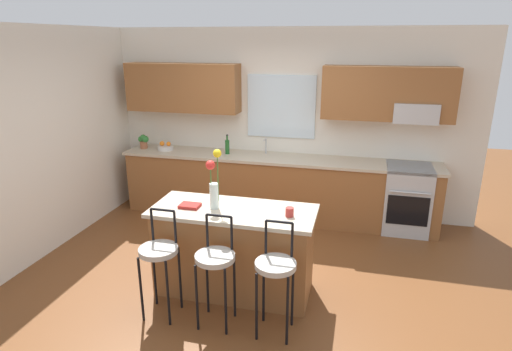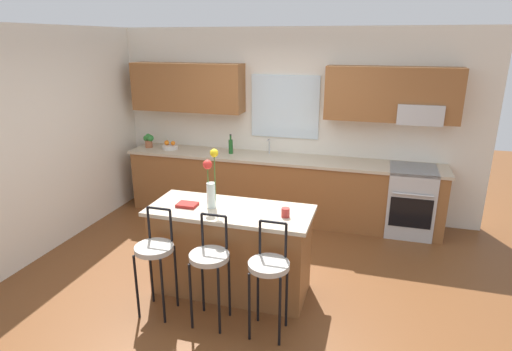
{
  "view_description": "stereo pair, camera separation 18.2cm",
  "coord_description": "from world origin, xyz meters",
  "px_view_note": "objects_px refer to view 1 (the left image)",
  "views": [
    {
      "loc": [
        1.14,
        -4.07,
        2.54
      ],
      "look_at": [
        -0.02,
        0.55,
        1.0
      ],
      "focal_mm": 29.78,
      "sensor_mm": 36.0,
      "label": 1
    },
    {
      "loc": [
        1.32,
        -4.02,
        2.54
      ],
      "look_at": [
        -0.02,
        0.55,
        1.0
      ],
      "focal_mm": 29.78,
      "sensor_mm": 36.0,
      "label": 2
    }
  ],
  "objects_px": {
    "cookbook": "(190,206)",
    "fruit_bowl_oranges": "(165,147)",
    "mug_ceramic": "(290,212)",
    "potted_plant_small": "(143,141)",
    "oven_range": "(406,199)",
    "bottle_olive_oil": "(227,146)",
    "bar_stool_middle": "(215,262)",
    "flower_vase": "(214,182)",
    "kitchen_island": "(234,250)",
    "bar_stool_far": "(276,270)",
    "bar_stool_near": "(159,255)"
  },
  "relations": [
    {
      "from": "potted_plant_small",
      "to": "mug_ceramic",
      "type": "bearing_deg",
      "value": -38.08
    },
    {
      "from": "fruit_bowl_oranges",
      "to": "cookbook",
      "type": "bearing_deg",
      "value": -58.79
    },
    {
      "from": "fruit_bowl_oranges",
      "to": "bottle_olive_oil",
      "type": "bearing_deg",
      "value": 0.0
    },
    {
      "from": "bar_stool_far",
      "to": "fruit_bowl_oranges",
      "type": "height_order",
      "value": "fruit_bowl_oranges"
    },
    {
      "from": "mug_ceramic",
      "to": "potted_plant_small",
      "type": "xyz_separation_m",
      "value": [
        -2.64,
        2.07,
        0.08
      ]
    },
    {
      "from": "bar_stool_near",
      "to": "bar_stool_middle",
      "type": "relative_size",
      "value": 1.0
    },
    {
      "from": "bar_stool_near",
      "to": "fruit_bowl_oranges",
      "type": "height_order",
      "value": "fruit_bowl_oranges"
    },
    {
      "from": "flower_vase",
      "to": "kitchen_island",
      "type": "bearing_deg",
      "value": 5.16
    },
    {
      "from": "oven_range",
      "to": "bottle_olive_oil",
      "type": "xyz_separation_m",
      "value": [
        -2.55,
        0.02,
        0.57
      ]
    },
    {
      "from": "mug_ceramic",
      "to": "fruit_bowl_oranges",
      "type": "distance_m",
      "value": 3.07
    },
    {
      "from": "kitchen_island",
      "to": "cookbook",
      "type": "bearing_deg",
      "value": -172.38
    },
    {
      "from": "cookbook",
      "to": "fruit_bowl_oranges",
      "type": "xyz_separation_m",
      "value": [
        -1.26,
        2.08,
        0.03
      ]
    },
    {
      "from": "kitchen_island",
      "to": "bottle_olive_oil",
      "type": "xyz_separation_m",
      "value": [
        -0.71,
        2.02,
        0.57
      ]
    },
    {
      "from": "cookbook",
      "to": "bottle_olive_oil",
      "type": "distance_m",
      "value": 2.1
    },
    {
      "from": "kitchen_island",
      "to": "flower_vase",
      "type": "relative_size",
      "value": 2.7
    },
    {
      "from": "bar_stool_far",
      "to": "flower_vase",
      "type": "xyz_separation_m",
      "value": [
        -0.74,
        0.54,
        0.56
      ]
    },
    {
      "from": "bar_stool_middle",
      "to": "oven_range",
      "type": "bearing_deg",
      "value": 54.17
    },
    {
      "from": "oven_range",
      "to": "mug_ceramic",
      "type": "xyz_separation_m",
      "value": [
        -1.27,
        -2.04,
        0.51
      ]
    },
    {
      "from": "bar_stool_middle",
      "to": "flower_vase",
      "type": "distance_m",
      "value": 0.8
    },
    {
      "from": "bar_stool_near",
      "to": "mug_ceramic",
      "type": "relative_size",
      "value": 11.58
    },
    {
      "from": "bar_stool_far",
      "to": "mug_ceramic",
      "type": "height_order",
      "value": "bar_stool_far"
    },
    {
      "from": "oven_range",
      "to": "potted_plant_small",
      "type": "relative_size",
      "value": 4.24
    },
    {
      "from": "flower_vase",
      "to": "mug_ceramic",
      "type": "distance_m",
      "value": 0.8
    },
    {
      "from": "bar_stool_near",
      "to": "bottle_olive_oil",
      "type": "relative_size",
      "value": 3.62
    },
    {
      "from": "bar_stool_middle",
      "to": "mug_ceramic",
      "type": "relative_size",
      "value": 11.58
    },
    {
      "from": "oven_range",
      "to": "bar_stool_middle",
      "type": "xyz_separation_m",
      "value": [
        -1.85,
        -2.56,
        0.18
      ]
    },
    {
      "from": "flower_vase",
      "to": "fruit_bowl_oranges",
      "type": "xyz_separation_m",
      "value": [
        -1.51,
        2.04,
        -0.23
      ]
    },
    {
      "from": "kitchen_island",
      "to": "cookbook",
      "type": "relative_size",
      "value": 8.23
    },
    {
      "from": "bar_stool_near",
      "to": "mug_ceramic",
      "type": "bearing_deg",
      "value": 24.69
    },
    {
      "from": "oven_range",
      "to": "bar_stool_far",
      "type": "bearing_deg",
      "value": -116.88
    },
    {
      "from": "bar_stool_near",
      "to": "bar_stool_far",
      "type": "bearing_deg",
      "value": 0.0
    },
    {
      "from": "flower_vase",
      "to": "cookbook",
      "type": "distance_m",
      "value": 0.36
    },
    {
      "from": "oven_range",
      "to": "potted_plant_small",
      "type": "bearing_deg",
      "value": 179.65
    },
    {
      "from": "kitchen_island",
      "to": "bar_stool_near",
      "type": "height_order",
      "value": "bar_stool_near"
    },
    {
      "from": "mug_ceramic",
      "to": "bottle_olive_oil",
      "type": "xyz_separation_m",
      "value": [
        -1.28,
        2.07,
        0.07
      ]
    },
    {
      "from": "oven_range",
      "to": "cookbook",
      "type": "relative_size",
      "value": 4.6
    },
    {
      "from": "cookbook",
      "to": "bottle_olive_oil",
      "type": "xyz_separation_m",
      "value": [
        -0.27,
        2.08,
        0.1
      ]
    },
    {
      "from": "cookbook",
      "to": "bar_stool_near",
      "type": "bearing_deg",
      "value": -102.5
    },
    {
      "from": "kitchen_island",
      "to": "mug_ceramic",
      "type": "distance_m",
      "value": 0.76
    },
    {
      "from": "kitchen_island",
      "to": "potted_plant_small",
      "type": "relative_size",
      "value": 7.59
    },
    {
      "from": "bar_stool_near",
      "to": "bar_stool_far",
      "type": "relative_size",
      "value": 1.0
    },
    {
      "from": "bar_stool_far",
      "to": "fruit_bowl_oranges",
      "type": "bearing_deg",
      "value": 131.05
    },
    {
      "from": "bar_stool_far",
      "to": "oven_range",
      "type": "bearing_deg",
      "value": 63.12
    },
    {
      "from": "bar_stool_near",
      "to": "bottle_olive_oil",
      "type": "xyz_separation_m",
      "value": [
        -0.16,
        2.58,
        0.4
      ]
    },
    {
      "from": "oven_range",
      "to": "bar_stool_far",
      "type": "xyz_separation_m",
      "value": [
        -1.3,
        -2.56,
        0.18
      ]
    },
    {
      "from": "oven_range",
      "to": "kitchen_island",
      "type": "bearing_deg",
      "value": -132.76
    },
    {
      "from": "cookbook",
      "to": "fruit_bowl_oranges",
      "type": "bearing_deg",
      "value": 121.21
    },
    {
      "from": "fruit_bowl_oranges",
      "to": "potted_plant_small",
      "type": "xyz_separation_m",
      "value": [
        -0.36,
        -0.0,
        0.08
      ]
    },
    {
      "from": "bar_stool_far",
      "to": "flower_vase",
      "type": "height_order",
      "value": "flower_vase"
    },
    {
      "from": "bar_stool_far",
      "to": "potted_plant_small",
      "type": "bearing_deg",
      "value": 135.31
    }
  ]
}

